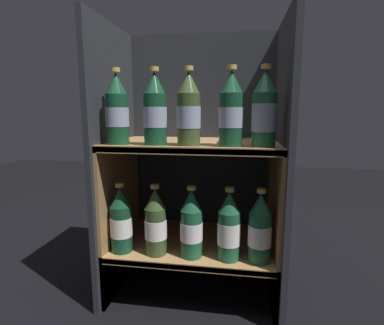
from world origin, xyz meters
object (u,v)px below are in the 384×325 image
object	(u,v)px
bottle_upper_front_1	(155,111)
bottle_upper_front_3	(231,111)
bottle_lower_front_0	(121,221)
bottle_lower_front_2	(191,225)
bottle_upper_front_0	(117,111)
bottle_lower_front_1	(156,223)
bottle_upper_front_2	(190,111)
bottle_upper_front_4	(264,112)
bottle_lower_front_3	(229,228)
bottle_lower_front_4	(260,230)

from	to	relation	value
bottle_upper_front_1	bottle_upper_front_3	distance (m)	0.25
bottle_upper_front_1	bottle_upper_front_3	xyz separation A→B (m)	(0.25, 0.00, 0.00)
bottle_lower_front_0	bottle_lower_front_2	distance (m)	0.26
bottle_upper_front_1	bottle_upper_front_0	bearing A→B (deg)	-180.00
bottle_upper_front_0	bottle_lower_front_1	bearing A→B (deg)	0.00
bottle_upper_front_2	bottle_upper_front_3	world-z (taller)	same
bottle_upper_front_4	bottle_lower_front_0	bearing A→B (deg)	180.00
bottle_upper_front_2	bottle_upper_front_4	bearing A→B (deg)	0.00
bottle_upper_front_2	bottle_lower_front_2	xyz separation A→B (m)	(0.00, 0.00, -0.39)
bottle_upper_front_3	bottle_lower_front_2	world-z (taller)	bottle_upper_front_3
bottle_upper_front_0	bottle_upper_front_1	size ratio (longest dim) A/B	1.00
bottle_upper_front_1	bottle_lower_front_3	xyz separation A→B (m)	(0.25, 0.00, -0.39)
bottle_upper_front_3	bottle_lower_front_4	xyz separation A→B (m)	(0.10, 0.00, -0.39)
bottle_upper_front_2	bottle_lower_front_1	xyz separation A→B (m)	(-0.12, 0.00, -0.39)
bottle_upper_front_0	bottle_upper_front_3	size ratio (longest dim) A/B	1.00
bottle_upper_front_1	bottle_upper_front_2	distance (m)	0.12
bottle_lower_front_2	bottle_lower_front_4	size ratio (longest dim) A/B	1.00
bottle_upper_front_4	bottle_lower_front_1	distance (m)	0.53
bottle_upper_front_1	bottle_lower_front_0	size ratio (longest dim) A/B	1.00
bottle_lower_front_3	bottle_lower_front_4	size ratio (longest dim) A/B	1.00
bottle_lower_front_1	bottle_lower_front_2	distance (m)	0.13
bottle_upper_front_1	bottle_upper_front_3	bearing A→B (deg)	0.00
bottle_upper_front_2	bottle_lower_front_0	size ratio (longest dim) A/B	1.00
bottle_upper_front_2	bottle_lower_front_0	xyz separation A→B (m)	(-0.25, 0.00, -0.39)
bottle_lower_front_0	bottle_lower_front_3	distance (m)	0.39
bottle_lower_front_0	bottle_lower_front_4	world-z (taller)	same
bottle_lower_front_3	bottle_upper_front_3	bearing A→B (deg)	180.00
bottle_upper_front_4	bottle_lower_front_2	size ratio (longest dim) A/B	1.00
bottle_upper_front_4	bottle_lower_front_1	bearing A→B (deg)	180.00
bottle_lower_front_1	bottle_lower_front_4	distance (m)	0.36
bottle_lower_front_3	bottle_lower_front_1	bearing A→B (deg)	180.00
bottle_lower_front_2	bottle_lower_front_3	distance (m)	0.13
bottle_upper_front_1	bottle_upper_front_2	world-z (taller)	same
bottle_upper_front_2	bottle_lower_front_1	world-z (taller)	bottle_upper_front_2
bottle_upper_front_3	bottle_lower_front_1	bearing A→B (deg)	180.00
bottle_upper_front_3	bottle_lower_front_3	world-z (taller)	bottle_upper_front_3
bottle_lower_front_1	bottle_lower_front_3	distance (m)	0.26
bottle_upper_front_1	bottle_lower_front_0	world-z (taller)	bottle_upper_front_1
bottle_lower_front_3	bottle_lower_front_4	world-z (taller)	same
bottle_upper_front_3	bottle_lower_front_4	size ratio (longest dim) A/B	1.00
bottle_lower_front_2	bottle_upper_front_4	bearing A→B (deg)	0.00
bottle_upper_front_0	bottle_lower_front_2	bearing A→B (deg)	0.00
bottle_upper_front_4	bottle_lower_front_3	xyz separation A→B (m)	(-0.10, 0.00, -0.39)
bottle_upper_front_2	bottle_lower_front_0	distance (m)	0.47
bottle_upper_front_3	bottle_lower_front_4	bearing A→B (deg)	0.00
bottle_upper_front_0	bottle_lower_front_4	bearing A→B (deg)	0.00
bottle_lower_front_3	bottle_upper_front_2	bearing A→B (deg)	180.00
bottle_upper_front_4	bottle_lower_front_3	bearing A→B (deg)	180.00
bottle_upper_front_3	bottle_upper_front_4	distance (m)	0.10
bottle_upper_front_2	bottle_lower_front_3	xyz separation A→B (m)	(0.13, 0.00, -0.39)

